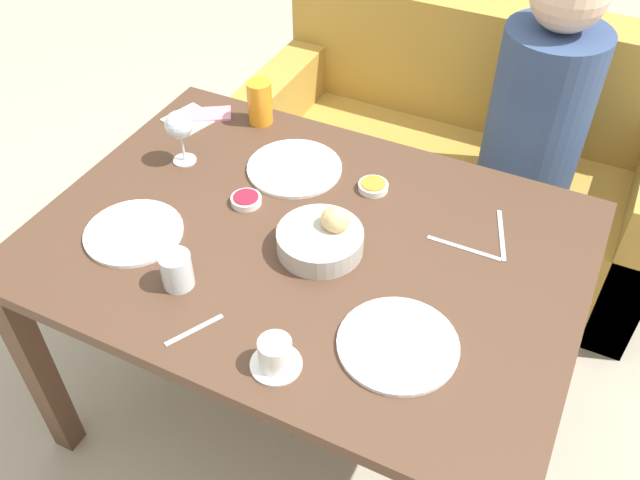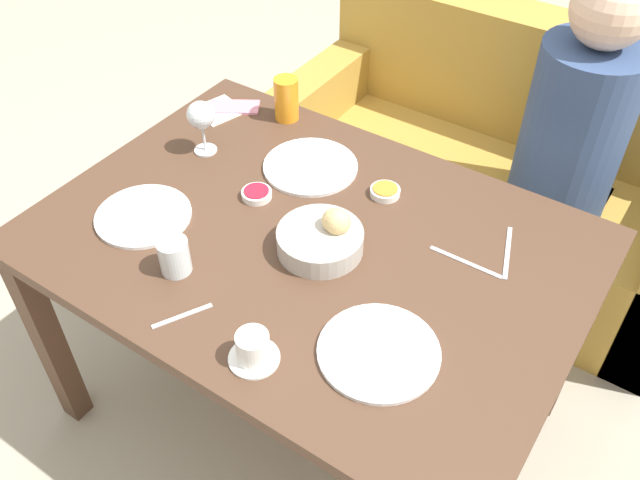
% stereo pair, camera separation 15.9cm
% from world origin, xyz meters
% --- Properties ---
extents(ground_plane, '(10.00, 10.00, 0.00)m').
position_xyz_m(ground_plane, '(0.00, 0.00, 0.00)').
color(ground_plane, '#A89E89').
extents(dining_table, '(1.31, 0.94, 0.73)m').
position_xyz_m(dining_table, '(0.00, 0.00, 0.64)').
color(dining_table, '#4C3323').
rests_on(dining_table, ground_plane).
extents(couch, '(1.48, 0.70, 0.86)m').
position_xyz_m(couch, '(0.11, 1.02, 0.31)').
color(couch, '#B28938').
rests_on(couch, ground_plane).
extents(seated_person, '(0.31, 0.40, 1.19)m').
position_xyz_m(seated_person, '(0.37, 0.86, 0.52)').
color(seated_person, '#23232D').
rests_on(seated_person, ground_plane).
extents(bread_basket, '(0.21, 0.21, 0.11)m').
position_xyz_m(bread_basket, '(0.05, -0.01, 0.77)').
color(bread_basket, '#B2ADA3').
rests_on(bread_basket, dining_table).
extents(plate_near_left, '(0.24, 0.24, 0.01)m').
position_xyz_m(plate_near_left, '(-0.39, -0.17, 0.74)').
color(plate_near_left, white).
rests_on(plate_near_left, dining_table).
extents(plate_near_right, '(0.25, 0.25, 0.01)m').
position_xyz_m(plate_near_right, '(0.32, -0.21, 0.74)').
color(plate_near_right, white).
rests_on(plate_near_right, dining_table).
extents(plate_far_center, '(0.26, 0.26, 0.01)m').
position_xyz_m(plate_far_center, '(-0.16, 0.23, 0.74)').
color(plate_far_center, white).
rests_on(plate_far_center, dining_table).
extents(juice_glass, '(0.07, 0.07, 0.13)m').
position_xyz_m(juice_glass, '(-0.35, 0.39, 0.80)').
color(juice_glass, orange).
rests_on(juice_glass, dining_table).
extents(water_tumbler, '(0.07, 0.07, 0.09)m').
position_xyz_m(water_tumbler, '(-0.19, -0.26, 0.78)').
color(water_tumbler, silver).
rests_on(water_tumbler, dining_table).
extents(wine_glass, '(0.08, 0.08, 0.16)m').
position_xyz_m(wine_glass, '(-0.45, 0.13, 0.85)').
color(wine_glass, silver).
rests_on(wine_glass, dining_table).
extents(coffee_cup, '(0.11, 0.11, 0.07)m').
position_xyz_m(coffee_cup, '(0.11, -0.36, 0.77)').
color(coffee_cup, white).
rests_on(coffee_cup, dining_table).
extents(jam_bowl_berry, '(0.08, 0.08, 0.02)m').
position_xyz_m(jam_bowl_berry, '(-0.20, 0.05, 0.74)').
color(jam_bowl_berry, white).
rests_on(jam_bowl_berry, dining_table).
extents(jam_bowl_honey, '(0.08, 0.08, 0.02)m').
position_xyz_m(jam_bowl_honey, '(0.07, 0.24, 0.74)').
color(jam_bowl_honey, white).
rests_on(jam_bowl_honey, dining_table).
extents(fork_silver, '(0.07, 0.18, 0.00)m').
position_xyz_m(fork_silver, '(0.42, 0.22, 0.73)').
color(fork_silver, '#B7B7BC').
rests_on(fork_silver, dining_table).
extents(knife_silver, '(0.18, 0.01, 0.00)m').
position_xyz_m(knife_silver, '(0.35, 0.13, 0.73)').
color(knife_silver, '#B7B7BC').
rests_on(knife_silver, dining_table).
extents(spoon_coffee, '(0.07, 0.13, 0.00)m').
position_xyz_m(spoon_coffee, '(-0.09, -0.36, 0.73)').
color(spoon_coffee, '#B7B7BC').
rests_on(spoon_coffee, dining_table).
extents(napkin, '(0.16, 0.16, 0.00)m').
position_xyz_m(napkin, '(-0.55, 0.31, 0.74)').
color(napkin, silver).
rests_on(napkin, dining_table).
extents(cell_phone, '(0.17, 0.14, 0.01)m').
position_xyz_m(cell_phone, '(-0.52, 0.35, 0.74)').
color(cell_phone, pink).
rests_on(cell_phone, dining_table).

